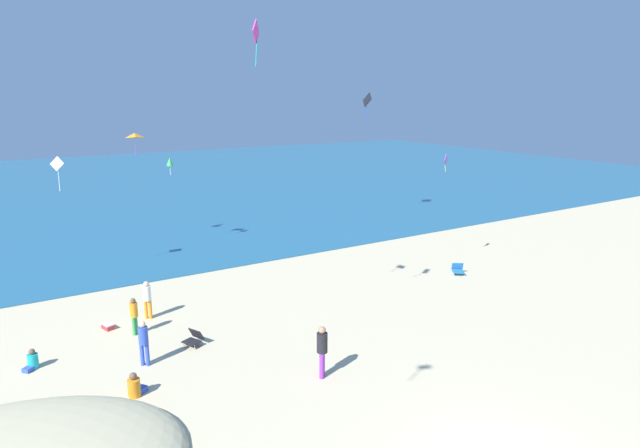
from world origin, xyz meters
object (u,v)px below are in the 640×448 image
Objects in this scene: person_4 at (322,348)px; kite_green at (170,162)px; kite_orange at (135,135)px; kite_magenta at (256,33)px; kite_white at (57,165)px; person_7 at (144,340)px; kite_black at (367,100)px; person_6 at (135,387)px; cooler_box at (108,326)px; person_3 at (147,297)px; person_1 at (32,361)px; beach_chair_far_left at (458,269)px; beach_chair_mid_beach at (194,338)px; person_0 at (134,314)px; kite_purple at (446,160)px.

kite_green reaches higher than person_4.
kite_orange reaches higher than kite_green.
kite_white is at bearing 110.95° from kite_magenta.
kite_black reaches higher than person_7.
person_6 is 0.57× the size of kite_magenta.
cooler_box is 0.75× the size of person_6.
cooler_box is at bearing 131.20° from person_3.
person_1 is at bearing -104.16° from kite_white.
beach_chair_far_left is 14.87m from person_3.
person_4 is at bearing -121.00° from person_3.
kite_black is at bearing 7.55° from kite_white.
person_4 reaches higher than person_1.
kite_white is at bearing -29.29° from person_4.
beach_chair_mid_beach is 0.64× the size of kite_orange.
beach_chair_far_left is 12.19m from person_4.
person_0 is 12.31m from kite_orange.
person_7 is 1.77× the size of kite_purple.
person_3 is 0.96× the size of kite_white.
person_0 is 1.06× the size of kite_magenta.
person_6 is 0.88× the size of kite_purple.
person_4 is (-11.10, -4.97, 0.74)m from beach_chair_far_left.
person_7 is at bearing 109.48° from person_1.
beach_chair_mid_beach is at bearing -12.06° from person_0.
kite_purple reaches higher than kite_green.
person_6 is (-5.33, 1.98, -0.71)m from person_4.
person_3 is 15.17m from kite_purple.
person_3 is at bearing -112.89° from kite_green.
person_3 is (1.60, 0.20, 0.79)m from cooler_box.
person_3 is 0.91× the size of person_4.
kite_purple reaches higher than person_1.
kite_orange is at bearing 39.85° from person_6.
kite_green is at bearing -129.21° from beach_chair_mid_beach.
person_7 is 1.59× the size of kite_green.
beach_chair_mid_beach is at bearing 6.50° from person_6.
beach_chair_mid_beach is 1.17× the size of person_1.
kite_purple is (10.79, 5.92, 4.66)m from person_4.
kite_green is at bearing -51.67° from person_4.
person_7 is 0.86× the size of kite_black.
cooler_box is 0.34× the size of person_4.
person_7 is at bearing -110.86° from kite_green.
person_0 is 22.65m from kite_black.
beach_chair_mid_beach is at bearing -52.45° from beach_chair_far_left.
cooler_box is at bearing -153.48° from kite_black.
person_0 is 3.66m from person_1.
kite_white is 20.10m from kite_black.
beach_chair_far_left is 0.54× the size of person_7.
person_1 is 9.55m from person_4.
person_6 is at bearing -167.78° from person_7.
person_7 is (0.72, 1.74, 0.62)m from person_6.
person_3 is 1.00× the size of person_7.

